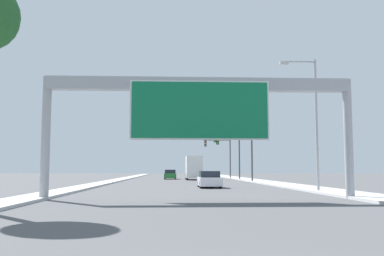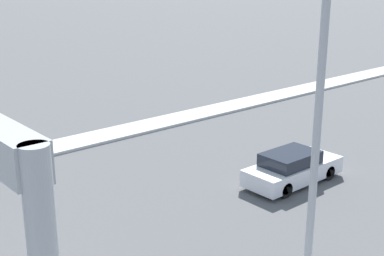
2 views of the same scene
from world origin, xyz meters
TOP-DOWN VIEW (x-y plane):
  - car_near_left at (1.75, 32.20)m, footprint 1.84×4.66m
  - street_lamp_right at (8.30, 24.23)m, footprint 2.60×0.28m

SIDE VIEW (x-z plane):
  - car_near_left at x=1.75m, z-range -0.04..1.40m
  - street_lamp_right at x=8.30m, z-range 0.79..10.12m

